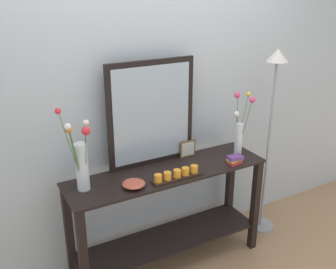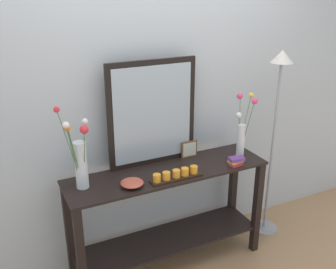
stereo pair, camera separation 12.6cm
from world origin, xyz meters
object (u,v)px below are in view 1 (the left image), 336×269
at_px(mirror_leaning, 152,114).
at_px(tall_vase_left, 81,160).
at_px(candle_tray, 177,175).
at_px(console_table, 168,208).
at_px(picture_frame_small, 188,149).
at_px(vase_right, 240,130).
at_px(decorative_bowl, 134,184).
at_px(floor_lamp, 272,113).
at_px(book_stack, 235,160).

distance_m(mirror_leaning, tall_vase_left, 0.64).
bearing_deg(candle_tray, console_table, 87.91).
height_order(tall_vase_left, picture_frame_small, tall_vase_left).
xyz_separation_m(console_table, picture_frame_small, (0.26, 0.15, 0.39)).
bearing_deg(mirror_leaning, candle_tray, -83.63).
bearing_deg(vase_right, console_table, 177.70).
height_order(tall_vase_left, decorative_bowl, tall_vase_left).
distance_m(tall_vase_left, picture_frame_small, 0.92).
height_order(console_table, candle_tray, candle_tray).
relative_size(vase_right, floor_lamp, 0.31).
bearing_deg(mirror_leaning, vase_right, -16.86).
bearing_deg(console_table, candle_tray, -92.09).
height_order(console_table, decorative_bowl, decorative_bowl).
bearing_deg(candle_tray, vase_right, 9.73).
distance_m(tall_vase_left, book_stack, 1.17).
bearing_deg(book_stack, picture_frame_small, 130.37).
bearing_deg(console_table, mirror_leaning, 102.60).
distance_m(console_table, candle_tray, 0.37).
bearing_deg(decorative_bowl, vase_right, 4.64).
relative_size(vase_right, picture_frame_small, 3.78).
height_order(mirror_leaning, tall_vase_left, mirror_leaning).
relative_size(picture_frame_small, floor_lamp, 0.08).
bearing_deg(book_stack, floor_lamp, 18.70).
bearing_deg(vase_right, decorative_bowl, -175.36).
bearing_deg(decorative_bowl, book_stack, -2.90).
bearing_deg(floor_lamp, picture_frame_small, 170.82).
relative_size(candle_tray, decorative_bowl, 2.46).
bearing_deg(vase_right, mirror_leaning, 163.14).
distance_m(decorative_bowl, book_stack, 0.83).
bearing_deg(picture_frame_small, mirror_leaning, 173.73).
relative_size(decorative_bowl, book_stack, 1.31).
relative_size(book_stack, floor_lamp, 0.07).
height_order(mirror_leaning, candle_tray, mirror_leaning).
xyz_separation_m(console_table, decorative_bowl, (-0.33, -0.10, 0.35)).
height_order(console_table, mirror_leaning, mirror_leaning).
xyz_separation_m(picture_frame_small, floor_lamp, (0.75, -0.12, 0.21)).
relative_size(console_table, picture_frame_small, 11.20).
distance_m(console_table, decorative_bowl, 0.49).
xyz_separation_m(mirror_leaning, book_stack, (0.55, -0.32, -0.37)).
relative_size(console_table, candle_tray, 3.94).
distance_m(book_stack, floor_lamp, 0.59).
bearing_deg(decorative_bowl, mirror_leaning, 44.71).
relative_size(mirror_leaning, candle_tray, 2.04).
height_order(mirror_leaning, book_stack, mirror_leaning).
bearing_deg(decorative_bowl, candle_tray, -5.67).
bearing_deg(picture_frame_small, book_stack, -49.63).
height_order(tall_vase_left, vase_right, tall_vase_left).
relative_size(candle_tray, floor_lamp, 0.24).
height_order(mirror_leaning, floor_lamp, floor_lamp).
distance_m(vase_right, candle_tray, 0.68).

